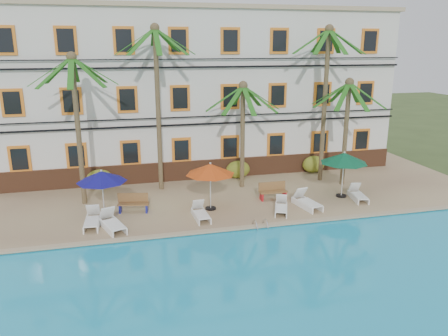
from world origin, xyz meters
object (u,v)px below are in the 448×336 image
object	(u,v)px
umbrella_blue	(102,177)
bench_left	(134,203)
palm_d	(326,85)
lounger_c	(201,213)
lounger_d	(281,207)
bench_right	(273,191)
palm_c	(243,119)
umbrella_red	(210,169)
lounger_b	(112,223)
palm_a	(76,109)
lounger_a	(92,220)
umbrella_green	(344,158)
pool_ladder	(260,227)
palm_e	(347,116)
lounger_e	(307,202)
palm_b	(157,88)
lounger_f	(358,195)

from	to	relation	value
umbrella_blue	bench_left	distance (m)	2.12
palm_d	lounger_c	size ratio (longest dim) A/B	5.24
lounger_d	bench_right	distance (m)	1.91
palm_d	bench_left	distance (m)	12.75
palm_c	umbrella_red	world-z (taller)	palm_c
lounger_b	palm_d	bearing A→B (deg)	20.40
lounger_b	palm_c	bearing A→B (deg)	31.38
lounger_b	umbrella_blue	bearing A→B (deg)	102.92
palm_a	palm_c	distance (m)	8.83
palm_c	lounger_a	bearing A→B (deg)	-154.94
umbrella_green	pool_ladder	world-z (taller)	umbrella_green
palm_e	lounger_a	xyz separation A→B (m)	(-14.12, -2.89, -3.80)
bench_left	lounger_a	bearing A→B (deg)	-145.26
palm_d	lounger_e	bearing A→B (deg)	-123.70
umbrella_green	lounger_d	bearing A→B (deg)	-161.19
lounger_b	pool_ladder	size ratio (longest dim) A/B	2.74
palm_b	bench_left	size ratio (longest dim) A/B	5.80
palm_d	bench_right	bearing A→B (deg)	-147.61
palm_d	umbrella_red	world-z (taller)	palm_d
lounger_a	pool_ladder	size ratio (longest dim) A/B	2.49
palm_d	lounger_f	world-z (taller)	palm_d
umbrella_blue	pool_ladder	xyz separation A→B (m)	(6.88, -3.02, -2.01)
umbrella_blue	lounger_c	distance (m)	4.96
palm_d	bench_left	size ratio (longest dim) A/B	5.81
lounger_c	palm_d	bearing A→B (deg)	27.44
lounger_c	bench_right	distance (m)	4.61
palm_c	lounger_f	size ratio (longest dim) A/B	3.37
palm_b	palm_e	world-z (taller)	palm_b
umbrella_blue	pool_ladder	world-z (taller)	umbrella_blue
lounger_f	bench_right	size ratio (longest dim) A/B	1.20
palm_a	lounger_b	distance (m)	6.16
bench_left	bench_right	bearing A→B (deg)	0.71
palm_b	bench_right	bearing A→B (deg)	-29.29
palm_a	palm_d	size ratio (longest dim) A/B	0.84
lounger_c	palm_a	bearing A→B (deg)	147.64
umbrella_blue	lounger_e	distance (m)	10.19
bench_left	bench_right	size ratio (longest dim) A/B	1.04
lounger_d	bench_right	xyz separation A→B (m)	(0.23, 1.89, 0.22)
palm_d	lounger_e	xyz separation A→B (m)	(-2.73, -4.10, -5.46)
lounger_e	bench_right	bearing A→B (deg)	129.04
umbrella_red	lounger_c	size ratio (longest dim) A/B	1.41
umbrella_red	lounger_a	xyz separation A→B (m)	(-5.68, -0.75, -1.80)
lounger_c	bench_left	size ratio (longest dim) A/B	1.11
lounger_d	lounger_e	world-z (taller)	lounger_e
lounger_a	bench_left	distance (m)	2.34
palm_a	palm_d	world-z (taller)	palm_d
lounger_d	palm_b	bearing A→B (deg)	136.92
umbrella_blue	pool_ladder	size ratio (longest dim) A/B	3.17
palm_b	umbrella_red	world-z (taller)	palm_b
lounger_b	lounger_f	xyz separation A→B (m)	(12.75, 0.90, -0.03)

